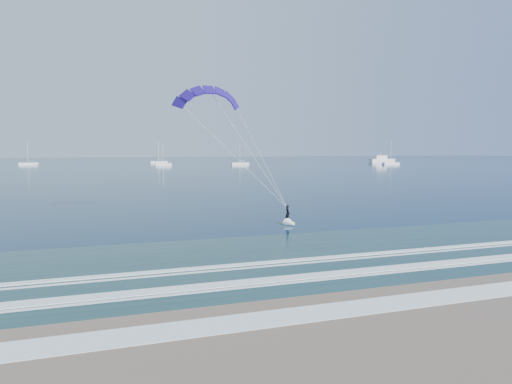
{
  "coord_description": "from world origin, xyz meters",
  "views": [
    {
      "loc": [
        -8.54,
        -19.35,
        7.78
      ],
      "look_at": [
        5.53,
        22.38,
        3.66
      ],
      "focal_mm": 32.0,
      "sensor_mm": 36.0,
      "label": 1
    }
  ],
  "objects_px": {
    "sailboat_2": "(28,164)",
    "sailboat_3": "(163,164)",
    "sailboat_6": "(391,163)",
    "motor_yacht": "(382,160)",
    "sailboat_5": "(240,164)",
    "sailboat_4": "(159,162)",
    "kitesurfer_rig": "(248,149)"
  },
  "relations": [
    {
      "from": "sailboat_2",
      "to": "sailboat_3",
      "type": "height_order",
      "value": "sailboat_2"
    },
    {
      "from": "sailboat_3",
      "to": "sailboat_6",
      "type": "bearing_deg",
      "value": -10.87
    },
    {
      "from": "sailboat_6",
      "to": "motor_yacht",
      "type": "bearing_deg",
      "value": 63.27
    },
    {
      "from": "motor_yacht",
      "to": "sailboat_5",
      "type": "bearing_deg",
      "value": -173.5
    },
    {
      "from": "sailboat_3",
      "to": "sailboat_6",
      "type": "xyz_separation_m",
      "value": [
        111.43,
        -21.4,
        0.01
      ]
    },
    {
      "from": "motor_yacht",
      "to": "sailboat_2",
      "type": "bearing_deg",
      "value": 173.37
    },
    {
      "from": "motor_yacht",
      "to": "sailboat_3",
      "type": "relative_size",
      "value": 1.49
    },
    {
      "from": "sailboat_2",
      "to": "sailboat_5",
      "type": "bearing_deg",
      "value": -17.82
    },
    {
      "from": "sailboat_4",
      "to": "sailboat_3",
      "type": "bearing_deg",
      "value": -93.7
    },
    {
      "from": "motor_yacht",
      "to": "sailboat_5",
      "type": "xyz_separation_m",
      "value": [
        -89.56,
        -10.21,
        -0.99
      ]
    },
    {
      "from": "motor_yacht",
      "to": "sailboat_2",
      "type": "height_order",
      "value": "sailboat_2"
    },
    {
      "from": "sailboat_4",
      "to": "sailboat_6",
      "type": "relative_size",
      "value": 1.02
    },
    {
      "from": "sailboat_5",
      "to": "motor_yacht",
      "type": "bearing_deg",
      "value": 6.5
    },
    {
      "from": "kitesurfer_rig",
      "to": "sailboat_4",
      "type": "height_order",
      "value": "kitesurfer_rig"
    },
    {
      "from": "sailboat_3",
      "to": "sailboat_6",
      "type": "distance_m",
      "value": 113.46
    },
    {
      "from": "kitesurfer_rig",
      "to": "sailboat_2",
      "type": "bearing_deg",
      "value": 103.12
    },
    {
      "from": "sailboat_4",
      "to": "sailboat_5",
      "type": "xyz_separation_m",
      "value": [
        35.44,
        -39.97,
        -0.0
      ]
    },
    {
      "from": "sailboat_3",
      "to": "sailboat_4",
      "type": "bearing_deg",
      "value": 86.3
    },
    {
      "from": "sailboat_5",
      "to": "sailboat_6",
      "type": "xyz_separation_m",
      "value": [
        73.37,
        -21.95,
        -0.0
      ]
    },
    {
      "from": "motor_yacht",
      "to": "sailboat_2",
      "type": "relative_size",
      "value": 1.35
    },
    {
      "from": "sailboat_5",
      "to": "sailboat_6",
      "type": "bearing_deg",
      "value": -16.66
    },
    {
      "from": "kitesurfer_rig",
      "to": "sailboat_2",
      "type": "height_order",
      "value": "kitesurfer_rig"
    },
    {
      "from": "sailboat_2",
      "to": "sailboat_4",
      "type": "bearing_deg",
      "value": 6.74
    },
    {
      "from": "sailboat_4",
      "to": "sailboat_6",
      "type": "bearing_deg",
      "value": -29.64
    },
    {
      "from": "sailboat_3",
      "to": "sailboat_6",
      "type": "relative_size",
      "value": 0.85
    },
    {
      "from": "kitesurfer_rig",
      "to": "motor_yacht",
      "type": "xyz_separation_m",
      "value": [
        141.34,
        186.83,
        -6.12
      ]
    },
    {
      "from": "kitesurfer_rig",
      "to": "sailboat_4",
      "type": "distance_m",
      "value": 217.32
    },
    {
      "from": "kitesurfer_rig",
      "to": "sailboat_3",
      "type": "height_order",
      "value": "kitesurfer_rig"
    },
    {
      "from": "motor_yacht",
      "to": "sailboat_6",
      "type": "relative_size",
      "value": 1.27
    },
    {
      "from": "motor_yacht",
      "to": "sailboat_6",
      "type": "height_order",
      "value": "sailboat_6"
    },
    {
      "from": "sailboat_2",
      "to": "sailboat_4",
      "type": "distance_m",
      "value": 65.47
    },
    {
      "from": "kitesurfer_rig",
      "to": "motor_yacht",
      "type": "height_order",
      "value": "kitesurfer_rig"
    }
  ]
}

